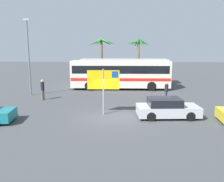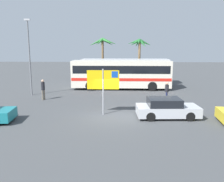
% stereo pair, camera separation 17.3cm
% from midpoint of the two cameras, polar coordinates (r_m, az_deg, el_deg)
% --- Properties ---
extents(ground, '(120.00, 120.00, 0.00)m').
position_cam_midpoint_polar(ground, '(15.94, 0.78, -6.30)').
color(ground, '#424447').
extents(bus_front_coach, '(10.86, 2.54, 3.17)m').
position_cam_midpoint_polar(bus_front_coach, '(26.26, 2.43, 4.37)').
color(bus_front_coach, silver).
rests_on(bus_front_coach, ground).
extents(bus_rear_coach, '(10.86, 2.54, 3.17)m').
position_cam_midpoint_polar(bus_rear_coach, '(29.89, 3.31, 5.12)').
color(bus_rear_coach, silver).
rests_on(bus_rear_coach, ground).
extents(ferry_sign, '(2.20, 0.11, 3.20)m').
position_cam_midpoint_polar(ferry_sign, '(16.00, -1.71, 2.30)').
color(ferry_sign, gray).
rests_on(ferry_sign, ground).
extents(car_silver, '(4.15, 2.00, 1.32)m').
position_cam_midpoint_polar(car_silver, '(16.06, 13.46, -4.11)').
color(car_silver, '#B7BABF').
rests_on(car_silver, ground).
extents(pedestrian_near_sign, '(0.32, 0.32, 1.67)m').
position_cam_midpoint_polar(pedestrian_near_sign, '(20.84, 13.43, 0.22)').
color(pedestrian_near_sign, '#1E2347').
rests_on(pedestrian_near_sign, ground).
extents(pedestrian_by_bus, '(0.32, 0.32, 1.83)m').
position_cam_midpoint_polar(pedestrian_by_bus, '(21.64, -16.23, 0.75)').
color(pedestrian_by_bus, '#706656').
rests_on(pedestrian_by_bus, ground).
extents(lamp_post_left_side, '(0.56, 0.20, 7.25)m').
position_cam_midpoint_polar(lamp_post_left_side, '(23.94, -19.28, 8.38)').
color(lamp_post_left_side, slate).
rests_on(lamp_post_left_side, ground).
extents(palm_tree_seaside, '(3.32, 3.27, 5.75)m').
position_cam_midpoint_polar(palm_tree_seaside, '(31.90, 6.83, 10.70)').
color(palm_tree_seaside, brown).
rests_on(palm_tree_seaside, ground).
extents(palm_tree_inland, '(4.12, 4.03, 5.98)m').
position_cam_midpoint_polar(palm_tree_inland, '(34.42, -2.15, 11.11)').
color(palm_tree_inland, brown).
rests_on(palm_tree_inland, ground).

